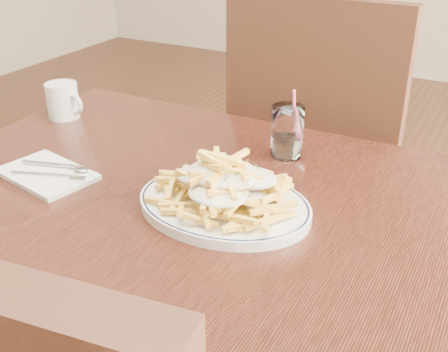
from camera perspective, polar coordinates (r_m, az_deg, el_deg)
The scene contains 8 objects.
table at distance 1.12m, azimuth -1.90°, elevation -5.26°, with size 1.20×0.80×0.75m.
chair_far at distance 1.66m, azimuth 9.91°, elevation 2.55°, with size 0.50×0.50×1.04m.
fries_plate at distance 1.01m, azimuth 0.00°, elevation -2.96°, with size 0.33×0.29×0.02m.
loaded_fries at distance 0.99m, azimuth 0.00°, elevation -0.44°, with size 0.29×0.26×0.08m.
napkin at distance 1.19m, azimuth -17.56°, elevation 0.19°, with size 0.19×0.13×0.01m, color silver.
cutlery at distance 1.19m, azimuth -17.45°, elevation 0.62°, with size 0.17×0.11×0.01m.
water_glass at distance 1.22m, azimuth 6.44°, elevation 4.22°, with size 0.07×0.07×0.15m.
coffee_mug at distance 1.48m, azimuth -16.03°, elevation 7.37°, with size 0.11×0.08×0.09m.
Camera 1 is at (0.48, -0.81, 1.27)m, focal length 45.00 mm.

